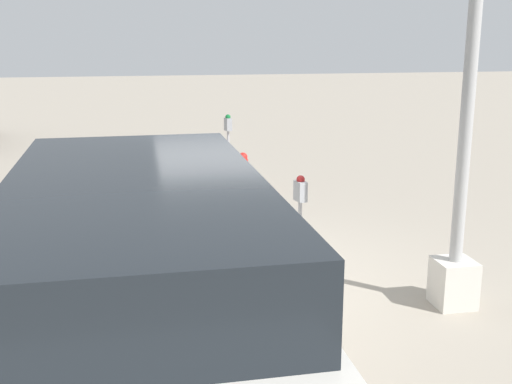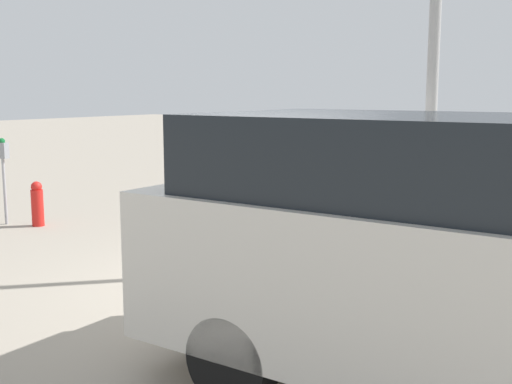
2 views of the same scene
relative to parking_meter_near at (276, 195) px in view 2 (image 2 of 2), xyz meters
The scene contains 6 objects.
ground_plane 1.11m from the parking_meter_near, 88.92° to the right, with size 80.00×80.00×0.00m, color gray.
parking_meter_near is the anchor object (origin of this frame).
parking_meter_far 5.28m from the parking_meter_near, behind, with size 0.22×0.15×1.44m.
lamp_post 2.23m from the parking_meter_near, 47.56° to the left, with size 0.44×0.44×6.25m.
parked_van 3.73m from the parking_meter_near, 33.72° to the right, with size 5.03×2.11×2.04m.
fire_hydrant 4.76m from the parking_meter_near, behind, with size 0.20×0.20×0.74m.
Camera 2 is at (4.17, -5.85, 2.20)m, focal length 45.00 mm.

